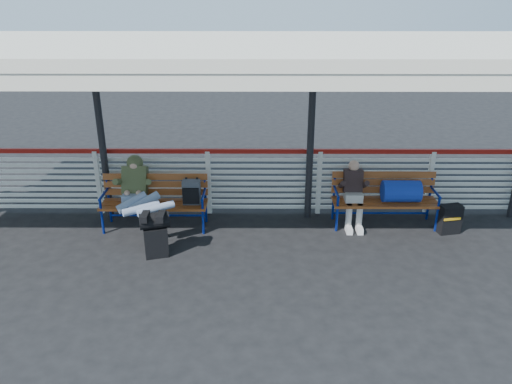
{
  "coord_description": "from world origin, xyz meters",
  "views": [
    {
      "loc": [
        0.91,
        -6.51,
        3.91
      ],
      "look_at": [
        0.86,
        1.0,
        0.79
      ],
      "focal_mm": 35.0,
      "sensor_mm": 36.0,
      "label": 1
    }
  ],
  "objects_px": {
    "bench_right": "(394,193)",
    "suitcase_side": "(450,219)",
    "bench_left": "(164,196)",
    "companion_person": "(353,193)",
    "traveler_man": "(141,199)",
    "luggage_stack": "(155,233)"
  },
  "relations": [
    {
      "from": "bench_right",
      "to": "suitcase_side",
      "type": "bearing_deg",
      "value": -18.16
    },
    {
      "from": "bench_right",
      "to": "suitcase_side",
      "type": "xyz_separation_m",
      "value": [
        0.91,
        -0.3,
        -0.36
      ]
    },
    {
      "from": "companion_person",
      "to": "suitcase_side",
      "type": "bearing_deg",
      "value": -10.54
    },
    {
      "from": "bench_left",
      "to": "suitcase_side",
      "type": "xyz_separation_m",
      "value": [
        4.86,
        -0.22,
        -0.33
      ]
    },
    {
      "from": "luggage_stack",
      "to": "traveler_man",
      "type": "xyz_separation_m",
      "value": [
        -0.35,
        0.69,
        0.27
      ]
    },
    {
      "from": "luggage_stack",
      "to": "companion_person",
      "type": "bearing_deg",
      "value": 3.09
    },
    {
      "from": "luggage_stack",
      "to": "suitcase_side",
      "type": "distance_m",
      "value": 4.89
    },
    {
      "from": "bench_left",
      "to": "traveler_man",
      "type": "relative_size",
      "value": 1.1
    },
    {
      "from": "companion_person",
      "to": "suitcase_side",
      "type": "height_order",
      "value": "companion_person"
    },
    {
      "from": "companion_person",
      "to": "suitcase_side",
      "type": "distance_m",
      "value": 1.66
    },
    {
      "from": "bench_right",
      "to": "companion_person",
      "type": "xyz_separation_m",
      "value": [
        -0.69,
        0.0,
        -0.01
      ]
    },
    {
      "from": "bench_left",
      "to": "suitcase_side",
      "type": "height_order",
      "value": "bench_left"
    },
    {
      "from": "luggage_stack",
      "to": "bench_left",
      "type": "distance_m",
      "value": 1.05
    },
    {
      "from": "bench_left",
      "to": "suitcase_side",
      "type": "distance_m",
      "value": 4.87
    },
    {
      "from": "bench_left",
      "to": "companion_person",
      "type": "relative_size",
      "value": 1.57
    },
    {
      "from": "traveler_man",
      "to": "suitcase_side",
      "type": "relative_size",
      "value": 3.24
    },
    {
      "from": "bench_left",
      "to": "bench_right",
      "type": "xyz_separation_m",
      "value": [
        3.95,
        0.08,
        0.03
      ]
    },
    {
      "from": "bench_right",
      "to": "companion_person",
      "type": "relative_size",
      "value": 1.57
    },
    {
      "from": "companion_person",
      "to": "suitcase_side",
      "type": "relative_size",
      "value": 2.27
    },
    {
      "from": "bench_right",
      "to": "luggage_stack",
      "type": "bearing_deg",
      "value": -164.04
    },
    {
      "from": "bench_right",
      "to": "traveler_man",
      "type": "distance_m",
      "value": 4.28
    },
    {
      "from": "companion_person",
      "to": "bench_left",
      "type": "bearing_deg",
      "value": -178.56
    }
  ]
}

